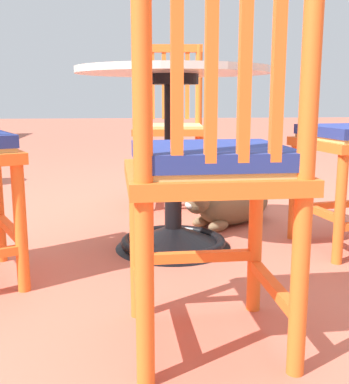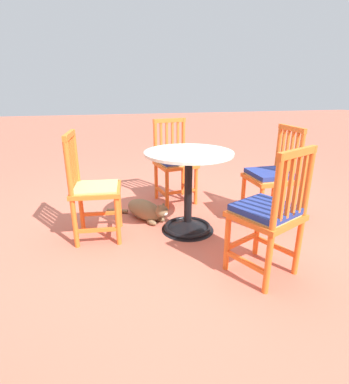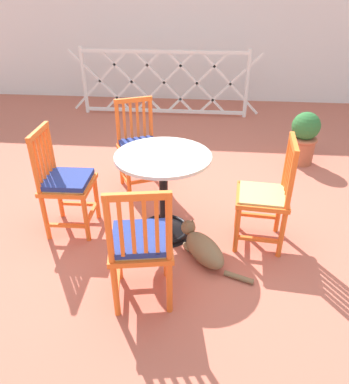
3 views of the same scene
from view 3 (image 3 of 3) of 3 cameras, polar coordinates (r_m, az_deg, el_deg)
The scene contains 10 objects.
ground_plane at distance 3.24m, azimuth -0.29°, elevation -5.59°, with size 24.00×24.00×0.00m, color #BC604C.
building_wall_backdrop at distance 6.81m, azimuth 3.61°, elevation 25.97°, with size 10.00×0.20×2.80m, color white.
lattice_fence_panel at distance 5.96m, azimuth -1.64°, elevation 16.82°, with size 3.00×0.06×1.03m.
cafe_table at distance 3.03m, azimuth -1.68°, elevation -1.85°, with size 0.76×0.76×0.73m.
orange_chair_at_corner at distance 2.93m, azimuth 14.14°, elevation -0.71°, with size 0.43×0.43×0.91m.
orange_chair_by_planter at distance 3.68m, azimuth -5.53°, elevation 6.92°, with size 0.53×0.53×0.91m.
orange_chair_tucked_in at distance 3.13m, azimuth -16.74°, elevation 1.35°, with size 0.41×0.41×0.91m.
orange_chair_near_fence at distance 2.33m, azimuth -5.31°, elevation -8.19°, with size 0.46×0.46×0.91m.
tabby_cat at distance 2.87m, azimuth 4.36°, elevation -8.62°, with size 0.57×0.53×0.23m.
terracotta_planter at distance 4.52m, azimuth 19.66°, elevation 8.14°, with size 0.32×0.32×0.62m.
Camera 3 is at (0.27, -2.61, 1.89)m, focal length 33.99 mm.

